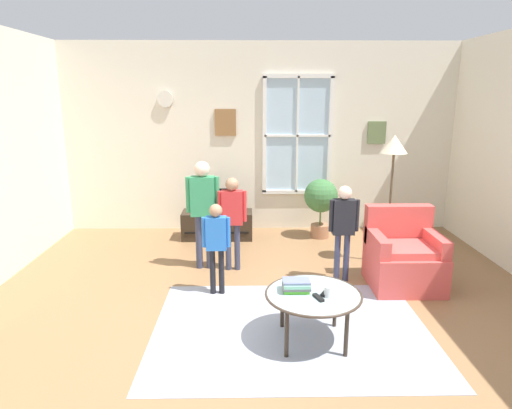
% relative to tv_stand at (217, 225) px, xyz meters
% --- Properties ---
extents(ground_plane, '(6.59, 6.99, 0.02)m').
position_rel_tv_stand_xyz_m(ground_plane, '(0.64, -2.70, -0.21)').
color(ground_plane, olive).
extents(back_wall, '(5.99, 0.17, 2.87)m').
position_rel_tv_stand_xyz_m(back_wall, '(0.66, 0.56, 1.24)').
color(back_wall, silver).
rests_on(back_wall, ground_plane).
extents(area_rug, '(2.53, 1.91, 0.01)m').
position_rel_tv_stand_xyz_m(area_rug, '(0.85, -2.71, -0.20)').
color(area_rug, '#999EAD').
rests_on(area_rug, ground_plane).
extents(tv_stand, '(1.04, 0.42, 0.41)m').
position_rel_tv_stand_xyz_m(tv_stand, '(0.00, 0.00, 0.00)').
color(tv_stand, '#2D2319').
rests_on(tv_stand, ground_plane).
extents(television, '(0.52, 0.08, 0.35)m').
position_rel_tv_stand_xyz_m(television, '(0.00, -0.00, 0.39)').
color(television, '#4C4C4C').
rests_on(television, tv_stand).
extents(armchair, '(0.76, 0.74, 0.87)m').
position_rel_tv_stand_xyz_m(armchair, '(2.21, -1.73, 0.12)').
color(armchair, '#D14C47').
rests_on(armchair, ground_plane).
extents(coffee_table, '(0.84, 0.84, 0.46)m').
position_rel_tv_stand_xyz_m(coffee_table, '(1.02, -2.90, 0.22)').
color(coffee_table, '#99B2B7').
rests_on(coffee_table, ground_plane).
extents(book_stack, '(0.24, 0.18, 0.11)m').
position_rel_tv_stand_xyz_m(book_stack, '(0.88, -2.85, 0.30)').
color(book_stack, '#58CB34').
rests_on(book_stack, coffee_table).
extents(cup, '(0.08, 0.08, 0.09)m').
position_rel_tv_stand_xyz_m(cup, '(1.15, -2.96, 0.29)').
color(cup, white).
rests_on(cup, coffee_table).
extents(remote_near_books, '(0.09, 0.15, 0.02)m').
position_rel_tv_stand_xyz_m(remote_near_books, '(1.05, -3.00, 0.26)').
color(remote_near_books, black).
rests_on(remote_near_books, coffee_table).
extents(remote_near_cup, '(0.10, 0.14, 0.02)m').
position_rel_tv_stand_xyz_m(remote_near_cup, '(1.12, -2.91, 0.26)').
color(remote_near_cup, black).
rests_on(remote_near_cup, coffee_table).
extents(person_blue_shirt, '(0.30, 0.14, 1.00)m').
position_rel_tv_stand_xyz_m(person_blue_shirt, '(0.13, -1.93, 0.42)').
color(person_blue_shirt, black).
rests_on(person_blue_shirt, ground_plane).
extents(person_red_shirt, '(0.35, 0.16, 1.15)m').
position_rel_tv_stand_xyz_m(person_red_shirt, '(0.27, -1.25, 0.52)').
color(person_red_shirt, '#333851').
rests_on(person_red_shirt, ground_plane).
extents(person_black_shirt, '(0.34, 0.15, 1.12)m').
position_rel_tv_stand_xyz_m(person_black_shirt, '(1.54, -1.61, 0.50)').
color(person_black_shirt, '#333851').
rests_on(person_black_shirt, ground_plane).
extents(person_green_shirt, '(0.40, 0.18, 1.34)m').
position_rel_tv_stand_xyz_m(person_green_shirt, '(-0.08, -1.19, 0.64)').
color(person_green_shirt, '#333851').
rests_on(person_green_shirt, ground_plane).
extents(potted_plant_by_window, '(0.50, 0.50, 0.89)m').
position_rel_tv_stand_xyz_m(potted_plant_by_window, '(1.54, 0.01, 0.38)').
color(potted_plant_by_window, '#9E6B4C').
rests_on(potted_plant_by_window, ground_plane).
extents(floor_lamp, '(0.32, 0.32, 1.63)m').
position_rel_tv_stand_xyz_m(floor_lamp, '(2.24, -1.04, 1.16)').
color(floor_lamp, black).
rests_on(floor_lamp, ground_plane).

